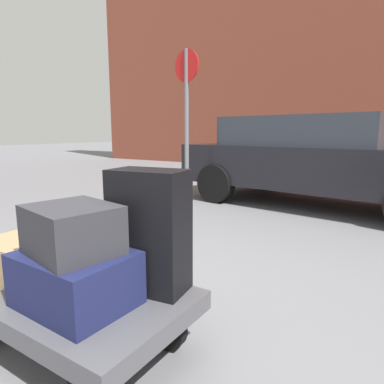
{
  "coord_description": "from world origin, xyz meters",
  "views": [
    {
      "loc": [
        1.47,
        -1.08,
        1.17
      ],
      "look_at": [
        0.0,
        1.2,
        0.69
      ],
      "focal_mm": 31.65,
      "sensor_mm": 36.0,
      "label": 1
    }
  ],
  "objects_px": {
    "suitcase_black_stacked_top": "(149,231)",
    "no_parking_sign": "(187,111)",
    "parked_car": "(316,158)",
    "luggage_cart": "(73,300)",
    "duffel_bag_charcoal_topmost_pile": "(73,230)",
    "suitcase_tan_center": "(34,257)",
    "suitcase_navy_rear_left": "(76,279)"
  },
  "relations": [
    {
      "from": "suitcase_tan_center",
      "to": "parked_car",
      "type": "height_order",
      "value": "parked_car"
    },
    {
      "from": "suitcase_navy_rear_left",
      "to": "suitcase_black_stacked_top",
      "type": "bearing_deg",
      "value": 61.53
    },
    {
      "from": "suitcase_tan_center",
      "to": "parked_car",
      "type": "bearing_deg",
      "value": 81.46
    },
    {
      "from": "duffel_bag_charcoal_topmost_pile",
      "to": "no_parking_sign",
      "type": "xyz_separation_m",
      "value": [
        -1.77,
        3.63,
        0.79
      ]
    },
    {
      "from": "no_parking_sign",
      "to": "suitcase_tan_center",
      "type": "bearing_deg",
      "value": -70.14
    },
    {
      "from": "luggage_cart",
      "to": "parked_car",
      "type": "relative_size",
      "value": 0.29
    },
    {
      "from": "duffel_bag_charcoal_topmost_pile",
      "to": "no_parking_sign",
      "type": "bearing_deg",
      "value": 126.87
    },
    {
      "from": "no_parking_sign",
      "to": "suitcase_black_stacked_top",
      "type": "bearing_deg",
      "value": -59.29
    },
    {
      "from": "suitcase_navy_rear_left",
      "to": "suitcase_tan_center",
      "type": "relative_size",
      "value": 1.0
    },
    {
      "from": "parked_car",
      "to": "no_parking_sign",
      "type": "height_order",
      "value": "no_parking_sign"
    },
    {
      "from": "luggage_cart",
      "to": "no_parking_sign",
      "type": "bearing_deg",
      "value": 114.42
    },
    {
      "from": "luggage_cart",
      "to": "suitcase_black_stacked_top",
      "type": "relative_size",
      "value": 2.01
    },
    {
      "from": "suitcase_black_stacked_top",
      "to": "suitcase_tan_center",
      "type": "bearing_deg",
      "value": -169.15
    },
    {
      "from": "suitcase_navy_rear_left",
      "to": "parked_car",
      "type": "height_order",
      "value": "parked_car"
    },
    {
      "from": "suitcase_black_stacked_top",
      "to": "no_parking_sign",
      "type": "xyz_separation_m",
      "value": [
        -1.96,
        3.3,
        0.85
      ]
    },
    {
      "from": "suitcase_black_stacked_top",
      "to": "no_parking_sign",
      "type": "bearing_deg",
      "value": 112.55
    },
    {
      "from": "suitcase_black_stacked_top",
      "to": "no_parking_sign",
      "type": "relative_size",
      "value": 0.26
    },
    {
      "from": "suitcase_navy_rear_left",
      "to": "luggage_cart",
      "type": "bearing_deg",
      "value": 151.37
    },
    {
      "from": "suitcase_navy_rear_left",
      "to": "suitcase_black_stacked_top",
      "type": "xyz_separation_m",
      "value": [
        0.19,
        0.33,
        0.19
      ]
    },
    {
      "from": "luggage_cart",
      "to": "duffel_bag_charcoal_topmost_pile",
      "type": "xyz_separation_m",
      "value": [
        0.16,
        -0.1,
        0.45
      ]
    },
    {
      "from": "luggage_cart",
      "to": "suitcase_navy_rear_left",
      "type": "height_order",
      "value": "suitcase_navy_rear_left"
    },
    {
      "from": "suitcase_tan_center",
      "to": "parked_car",
      "type": "distance_m",
      "value": 4.58
    },
    {
      "from": "suitcase_navy_rear_left",
      "to": "duffel_bag_charcoal_topmost_pile",
      "type": "relative_size",
      "value": 1.33
    },
    {
      "from": "duffel_bag_charcoal_topmost_pile",
      "to": "no_parking_sign",
      "type": "height_order",
      "value": "no_parking_sign"
    },
    {
      "from": "suitcase_tan_center",
      "to": "no_parking_sign",
      "type": "relative_size",
      "value": 0.22
    },
    {
      "from": "no_parking_sign",
      "to": "suitcase_navy_rear_left",
      "type": "bearing_deg",
      "value": -64.03
    },
    {
      "from": "duffel_bag_charcoal_topmost_pile",
      "to": "parked_car",
      "type": "bearing_deg",
      "value": 100.25
    },
    {
      "from": "suitcase_tan_center",
      "to": "suitcase_black_stacked_top",
      "type": "xyz_separation_m",
      "value": [
        0.68,
        0.24,
        0.21
      ]
    },
    {
      "from": "suitcase_black_stacked_top",
      "to": "parked_car",
      "type": "xyz_separation_m",
      "value": [
        -0.14,
        4.3,
        0.1
      ]
    },
    {
      "from": "suitcase_black_stacked_top",
      "to": "no_parking_sign",
      "type": "distance_m",
      "value": 3.93
    },
    {
      "from": "suitcase_black_stacked_top",
      "to": "duffel_bag_charcoal_topmost_pile",
      "type": "height_order",
      "value": "suitcase_black_stacked_top"
    },
    {
      "from": "suitcase_navy_rear_left",
      "to": "parked_car",
      "type": "distance_m",
      "value": 4.64
    }
  ]
}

